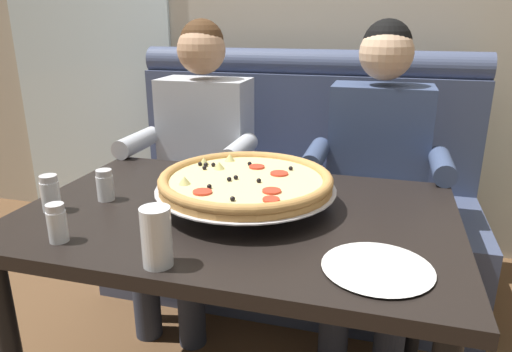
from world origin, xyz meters
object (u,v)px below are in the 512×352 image
(dining_table, at_px, (237,237))
(shaker_parmesan, at_px, (105,187))
(diner_right, at_px, (376,167))
(drinking_glass, at_px, (157,241))
(shaker_oregano, at_px, (51,196))
(booth_bench, at_px, (293,205))
(pizza, at_px, (246,182))
(shaker_pepper_flakes, at_px, (57,226))
(plate_near_left, at_px, (378,266))
(diner_left, at_px, (198,153))

(dining_table, height_order, shaker_parmesan, shaker_parmesan)
(diner_right, height_order, drinking_glass, diner_right)
(dining_table, distance_m, shaker_oregano, 0.57)
(booth_bench, relative_size, diner_right, 1.34)
(diner_right, bearing_deg, pizza, -122.49)
(shaker_pepper_flakes, bearing_deg, dining_table, 39.98)
(dining_table, bearing_deg, pizza, 71.67)
(dining_table, relative_size, diner_right, 1.00)
(dining_table, bearing_deg, shaker_oregano, -164.33)
(shaker_oregano, height_order, plate_near_left, shaker_oregano)
(pizza, relative_size, shaker_oregano, 4.94)
(plate_near_left, xyz_separation_m, drinking_glass, (-0.49, -0.11, 0.05))
(diner_right, height_order, shaker_oregano, diner_right)
(drinking_glass, bearing_deg, booth_bench, 86.55)
(pizza, distance_m, shaker_parmesan, 0.45)
(booth_bench, bearing_deg, pizza, -89.04)
(shaker_oregano, relative_size, shaker_pepper_flakes, 1.08)
(pizza, xyz_separation_m, shaker_parmesan, (-0.44, -0.07, -0.04))
(diner_right, bearing_deg, shaker_parmesan, -141.09)
(dining_table, bearing_deg, shaker_pepper_flakes, -140.02)
(diner_right, bearing_deg, shaker_pepper_flakes, -128.99)
(diner_right, xyz_separation_m, pizza, (-0.37, -0.58, 0.10))
(pizza, xyz_separation_m, shaker_oregano, (-0.54, -0.19, -0.03))
(pizza, distance_m, shaker_oregano, 0.58)
(booth_bench, bearing_deg, shaker_oregano, -116.97)
(dining_table, relative_size, drinking_glass, 8.94)
(diner_right, xyz_separation_m, shaker_pepper_flakes, (-0.76, -0.94, 0.06))
(diner_left, distance_m, drinking_glass, 1.04)
(shaker_parmesan, bearing_deg, pizza, 9.17)
(shaker_oregano, bearing_deg, booth_bench, 63.03)
(dining_table, distance_m, shaker_pepper_flakes, 0.51)
(dining_table, bearing_deg, plate_near_left, -30.57)
(diner_left, relative_size, shaker_pepper_flakes, 12.46)
(dining_table, height_order, plate_near_left, plate_near_left)
(plate_near_left, height_order, drinking_glass, drinking_glass)
(dining_table, relative_size, pizza, 2.35)
(diner_right, relative_size, shaker_oregano, 11.56)
(plate_near_left, bearing_deg, pizza, 144.29)
(diner_right, relative_size, plate_near_left, 5.01)
(diner_right, bearing_deg, booth_bench, 145.35)
(booth_bench, bearing_deg, diner_left, -145.35)
(diner_left, distance_m, diner_right, 0.77)
(dining_table, bearing_deg, drinking_glass, -101.83)
(shaker_parmesan, xyz_separation_m, shaker_pepper_flakes, (0.05, -0.29, 0.00))
(booth_bench, height_order, drinking_glass, booth_bench)
(pizza, height_order, shaker_pepper_flakes, pizza)
(plate_near_left, bearing_deg, diner_right, 91.98)
(diner_right, xyz_separation_m, plate_near_left, (0.03, -0.87, 0.03))
(plate_near_left, bearing_deg, diner_left, 132.59)
(diner_left, xyz_separation_m, shaker_oregano, (-0.14, -0.77, 0.07))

